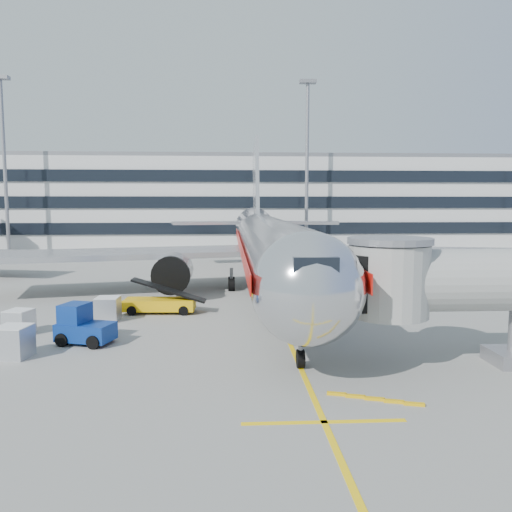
{
  "coord_description": "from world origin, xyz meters",
  "views": [
    {
      "loc": [
        -3.38,
        -31.08,
        7.87
      ],
      "look_at": [
        -1.42,
        5.31,
        4.0
      ],
      "focal_mm": 35.0,
      "sensor_mm": 36.0,
      "label": 1
    }
  ],
  "objects": [
    {
      "name": "ground",
      "position": [
        0.0,
        0.0,
        0.0
      ],
      "size": [
        180.0,
        180.0,
        0.0
      ],
      "primitive_type": "plane",
      "color": "gray",
      "rests_on": "ground"
    },
    {
      "name": "lead_in_line",
      "position": [
        0.0,
        10.0,
        0.01
      ],
      "size": [
        0.25,
        70.0,
        0.01
      ],
      "primitive_type": "cube",
      "color": "yellow",
      "rests_on": "ground"
    },
    {
      "name": "stop_bar",
      "position": [
        0.0,
        -14.0,
        0.01
      ],
      "size": [
        6.0,
        0.25,
        0.01
      ],
      "primitive_type": "cube",
      "color": "yellow",
      "rests_on": "ground"
    },
    {
      "name": "main_jet",
      "position": [
        0.0,
        11.72,
        4.23
      ],
      "size": [
        50.95,
        48.7,
        16.06
      ],
      "color": "silver",
      "rests_on": "ground"
    },
    {
      "name": "terminal",
      "position": [
        0.0,
        57.95,
        7.8
      ],
      "size": [
        150.0,
        24.25,
        15.6
      ],
      "color": "silver",
      "rests_on": "ground"
    },
    {
      "name": "light_mast_west",
      "position": [
        -35.0,
        42.0,
        14.88
      ],
      "size": [
        2.4,
        1.2,
        25.45
      ],
      "color": "gray",
      "rests_on": "ground"
    },
    {
      "name": "light_mast_centre",
      "position": [
        8.0,
        42.0,
        14.88
      ],
      "size": [
        2.4,
        1.2,
        25.45
      ],
      "color": "gray",
      "rests_on": "ground"
    },
    {
      "name": "belt_loader",
      "position": [
        -8.4,
        4.52,
        0.72
      ],
      "size": [
        5.32,
        2.14,
        2.52
      ],
      "color": "#E8AF09",
      "rests_on": "ground"
    },
    {
      "name": "baggage_tug",
      "position": [
        -11.65,
        -3.19,
        0.99
      ],
      "size": [
        3.39,
        2.64,
        2.26
      ],
      "color": "navy",
      "rests_on": "ground"
    },
    {
      "name": "cargo_container_left",
      "position": [
        -16.09,
        -0.84,
        0.74
      ],
      "size": [
        1.67,
        1.67,
        1.47
      ],
      "color": "silver",
      "rests_on": "ground"
    },
    {
      "name": "cargo_container_right",
      "position": [
        -11.58,
        2.38,
        0.8
      ],
      "size": [
        1.53,
        1.53,
        1.59
      ],
      "color": "silver",
      "rests_on": "ground"
    },
    {
      "name": "cargo_container_front",
      "position": [
        -14.43,
        -5.59,
        0.82
      ],
      "size": [
        1.74,
        1.74,
        1.64
      ],
      "color": "silver",
      "rests_on": "ground"
    },
    {
      "name": "ramp_worker",
      "position": [
        -12.47,
        -3.22,
        0.99
      ],
      "size": [
        0.84,
        0.85,
        1.98
      ],
      "primitive_type": "imported",
      "rotation": [
        0.0,
        0.0,
        0.81
      ],
      "color": "#A5FF1A",
      "rests_on": "ground"
    }
  ]
}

